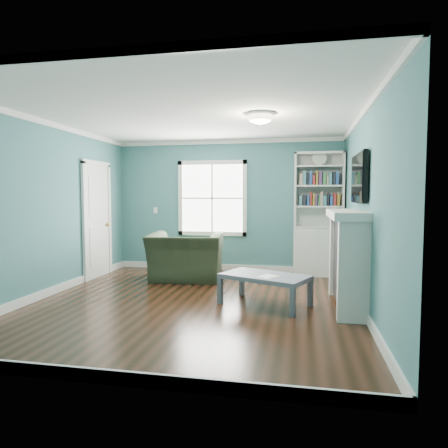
# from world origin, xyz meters

# --- Properties ---
(floor) EXTENTS (5.00, 5.00, 0.00)m
(floor) POSITION_xyz_m (0.00, 0.00, 0.00)
(floor) COLOR black
(floor) RESTS_ON ground
(room_walls) EXTENTS (5.00, 5.00, 5.00)m
(room_walls) POSITION_xyz_m (0.00, 0.00, 1.58)
(room_walls) COLOR #40747C
(room_walls) RESTS_ON ground
(trim) EXTENTS (4.50, 5.00, 2.60)m
(trim) POSITION_xyz_m (0.00, 0.00, 1.24)
(trim) COLOR white
(trim) RESTS_ON ground
(window) EXTENTS (1.40, 0.06, 1.50)m
(window) POSITION_xyz_m (-0.30, 2.49, 1.45)
(window) COLOR white
(window) RESTS_ON room_walls
(bookshelf) EXTENTS (0.90, 0.35, 2.31)m
(bookshelf) POSITION_xyz_m (1.77, 2.30, 0.92)
(bookshelf) COLOR silver
(bookshelf) RESTS_ON ground
(fireplace) EXTENTS (0.44, 1.58, 1.30)m
(fireplace) POSITION_xyz_m (2.08, 0.20, 0.64)
(fireplace) COLOR black
(fireplace) RESTS_ON ground
(tv) EXTENTS (0.06, 1.10, 0.65)m
(tv) POSITION_xyz_m (2.20, 0.20, 1.72)
(tv) COLOR black
(tv) RESTS_ON fireplace
(door) EXTENTS (0.12, 0.98, 2.17)m
(door) POSITION_xyz_m (-2.22, 1.40, 1.07)
(door) COLOR silver
(door) RESTS_ON ground
(ceiling_fixture) EXTENTS (0.38, 0.38, 0.15)m
(ceiling_fixture) POSITION_xyz_m (0.90, 0.10, 2.55)
(ceiling_fixture) COLOR white
(ceiling_fixture) RESTS_ON room_walls
(light_switch) EXTENTS (0.08, 0.01, 0.12)m
(light_switch) POSITION_xyz_m (-1.50, 2.48, 1.20)
(light_switch) COLOR white
(light_switch) RESTS_ON room_walls
(recliner) EXTENTS (1.36, 0.97, 1.11)m
(recliner) POSITION_xyz_m (-0.55, 1.47, 0.56)
(recliner) COLOR black
(recliner) RESTS_ON ground
(coffee_table) EXTENTS (1.31, 1.04, 0.42)m
(coffee_table) POSITION_xyz_m (0.98, 0.07, 0.37)
(coffee_table) COLOR #555B66
(coffee_table) RESTS_ON ground
(paper_sheet) EXTENTS (0.32, 0.33, 0.00)m
(paper_sheet) POSITION_xyz_m (1.03, -0.06, 0.42)
(paper_sheet) COLOR white
(paper_sheet) RESTS_ON coffee_table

